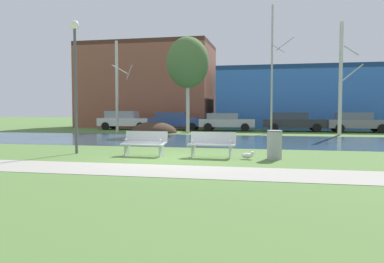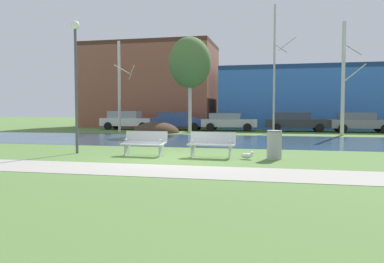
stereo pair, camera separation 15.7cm
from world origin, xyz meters
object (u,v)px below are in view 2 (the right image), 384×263
Objects in this scene: parked_sedan_second_blue at (178,121)px; parked_wagon_fourth_dark at (295,121)px; trash_bin at (274,144)px; seagull at (247,155)px; bench_right at (212,144)px; parked_van_nearest_white at (128,120)px; bench_left at (144,143)px; streetlamp at (76,64)px; parked_hatch_third_silver at (229,121)px; parked_suv_fifth_grey at (360,122)px.

parked_wagon_fourth_dark is (9.36, -0.28, -0.01)m from parked_sedan_second_blue.
seagull is at bearing -163.01° from trash_bin.
seagull is (1.24, -0.24, -0.34)m from bench_right.
bench_left is at bearing -66.03° from parked_van_nearest_white.
trash_bin is 7.80m from streetlamp.
streetlamp is 1.13× the size of parked_hatch_third_silver.
bench_right is 1.71× the size of trash_bin.
trash_bin is 0.22× the size of parked_suv_fifth_grey.
bench_left is 1.00× the size of bench_right.
seagull is 0.11× the size of parked_hatch_third_silver.
parked_wagon_fourth_dark reaches higher than parked_sedan_second_blue.
bench_left is at bearing -3.31° from streetlamp.
parked_suv_fifth_grey is at bearing -0.92° from parked_van_nearest_white.
parked_van_nearest_white is at bearing 179.56° from parked_wagon_fourth_dark.
streetlamp is at bearing -101.94° from parked_hatch_third_silver.
streetlamp is 17.55m from parked_sedan_second_blue.
streetlamp reaches higher than parked_sedan_second_blue.
seagull is 19.11m from parked_sedan_second_blue.
parked_wagon_fourth_dark reaches higher than bench_left.
parked_hatch_third_silver reaches higher than trash_bin.
bench_left is 0.37× the size of parked_hatch_third_silver.
parked_hatch_third_silver is at bearing 99.14° from seagull.
bench_right is at bearing -59.67° from parked_van_nearest_white.
trash_bin is at bearing -54.74° from parked_van_nearest_white.
parked_van_nearest_white is (-10.14, 17.33, 0.34)m from bench_right.
seagull is 0.10× the size of parked_wagon_fourth_dark.
parked_wagon_fourth_dark is (13.69, -0.10, -0.04)m from parked_van_nearest_white.
parked_sedan_second_blue is 13.89m from parked_suv_fifth_grey.
parked_sedan_second_blue is at bearing 100.90° from bench_left.
streetlamp is (-2.74, 0.16, 2.86)m from bench_left.
parked_suv_fifth_grey is (18.22, -0.29, -0.04)m from parked_van_nearest_white.
bench_right is at bearing -1.75° from streetlamp.
parked_wagon_fourth_dark is at bearing -1.71° from parked_sedan_second_blue.
bench_right is (2.43, 0.00, 0.00)m from bench_left.
parked_wagon_fourth_dark is at bearing 70.84° from bench_left.
parked_hatch_third_silver is (3.60, 17.04, -2.58)m from streetlamp.
streetlamp reaches higher than seagull.
bench_right is 1.31m from seagull.
parked_suv_fifth_grey reaches higher than parked_sedan_second_blue.
trash_bin reaches higher than bench_left.
parked_van_nearest_white is at bearing 125.26° from trash_bin.
parked_van_nearest_white reaches higher than seagull.
parked_hatch_third_silver is at bearing 179.06° from parked_suv_fifth_grey.
bench_left is 18.97m from parked_van_nearest_white.
streetlamp reaches higher than parked_wagon_fourth_dark.
bench_right is 17.27m from parked_hatch_third_silver.
bench_right is 17.59m from parked_wagon_fourth_dark.
seagull is 17.67m from parked_hatch_third_silver.
parked_wagon_fourth_dark is at bearing 62.94° from streetlamp.
bench_right is 18.86m from parked_suv_fifth_grey.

